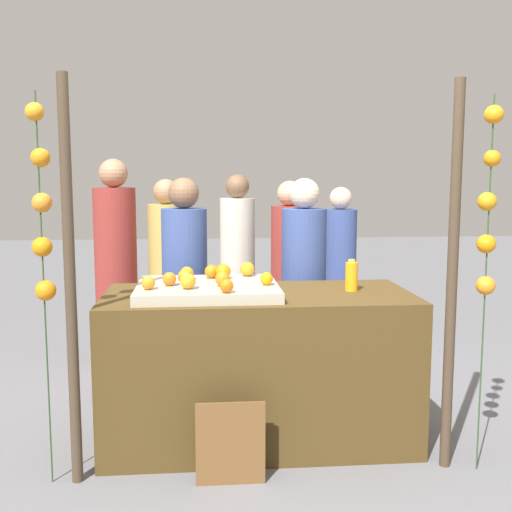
% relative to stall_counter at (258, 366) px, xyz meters
% --- Properties ---
extents(ground_plane, '(24.00, 24.00, 0.00)m').
position_rel_stall_counter_xyz_m(ground_plane, '(0.00, 0.00, -0.44)').
color(ground_plane, slate).
extents(stall_counter, '(1.80, 0.82, 0.89)m').
position_rel_stall_counter_xyz_m(stall_counter, '(0.00, 0.00, 0.00)').
color(stall_counter, '#4C3819').
rests_on(stall_counter, ground_plane).
extents(orange_tray, '(0.81, 0.68, 0.06)m').
position_rel_stall_counter_xyz_m(orange_tray, '(-0.30, -0.01, 0.47)').
color(orange_tray, '#B2AD99').
rests_on(orange_tray, stall_counter).
extents(orange_0, '(0.08, 0.08, 0.08)m').
position_rel_stall_counter_xyz_m(orange_0, '(-0.27, 0.20, 0.54)').
color(orange_0, orange).
rests_on(orange_0, orange_tray).
extents(orange_1, '(0.08, 0.08, 0.08)m').
position_rel_stall_counter_xyz_m(orange_1, '(-0.51, -0.04, 0.54)').
color(orange_1, orange).
rests_on(orange_1, orange_tray).
extents(orange_2, '(0.08, 0.08, 0.08)m').
position_rel_stall_counter_xyz_m(orange_2, '(-0.42, 0.15, 0.54)').
color(orange_2, orange).
rests_on(orange_2, orange_tray).
extents(orange_3, '(0.09, 0.09, 0.09)m').
position_rel_stall_counter_xyz_m(orange_3, '(-0.05, 0.26, 0.55)').
color(orange_3, orange).
rests_on(orange_3, orange_tray).
extents(orange_4, '(0.07, 0.07, 0.07)m').
position_rel_stall_counter_xyz_m(orange_4, '(0.04, -0.07, 0.54)').
color(orange_4, orange).
rests_on(orange_4, orange_tray).
extents(orange_5, '(0.09, 0.09, 0.09)m').
position_rel_stall_counter_xyz_m(orange_5, '(-0.21, -0.08, 0.55)').
color(orange_5, orange).
rests_on(orange_5, orange_tray).
extents(orange_6, '(0.09, 0.09, 0.09)m').
position_rel_stall_counter_xyz_m(orange_6, '(-0.41, -0.16, 0.55)').
color(orange_6, orange).
rests_on(orange_6, orange_tray).
extents(orange_7, '(0.07, 0.07, 0.07)m').
position_rel_stall_counter_xyz_m(orange_7, '(-0.20, -0.29, 0.54)').
color(orange_7, orange).
rests_on(orange_7, orange_tray).
extents(orange_8, '(0.08, 0.08, 0.08)m').
position_rel_stall_counter_xyz_m(orange_8, '(-0.43, 0.01, 0.55)').
color(orange_8, orange).
rests_on(orange_8, orange_tray).
extents(orange_9, '(0.09, 0.09, 0.09)m').
position_rel_stall_counter_xyz_m(orange_9, '(-0.20, 0.16, 0.55)').
color(orange_9, orange).
rests_on(orange_9, orange_tray).
extents(orange_10, '(0.08, 0.08, 0.08)m').
position_rel_stall_counter_xyz_m(orange_10, '(-0.62, -0.15, 0.54)').
color(orange_10, orange).
rests_on(orange_10, orange_tray).
extents(juice_bottle, '(0.08, 0.08, 0.19)m').
position_rel_stall_counter_xyz_m(juice_bottle, '(0.56, 0.03, 0.53)').
color(juice_bottle, orange).
rests_on(juice_bottle, stall_counter).
extents(chalkboard_sign, '(0.35, 0.03, 0.45)m').
position_rel_stall_counter_xyz_m(chalkboard_sign, '(-0.19, -0.55, -0.23)').
color(chalkboard_sign, brown).
rests_on(chalkboard_sign, ground_plane).
extents(vendor_left, '(0.31, 0.31, 1.56)m').
position_rel_stall_counter_xyz_m(vendor_left, '(-0.45, 0.70, 0.28)').
color(vendor_left, '#384C8C').
rests_on(vendor_left, ground_plane).
extents(vendor_right, '(0.31, 0.31, 1.55)m').
position_rel_stall_counter_xyz_m(vendor_right, '(0.38, 0.68, 0.28)').
color(vendor_right, '#384C8C').
rests_on(vendor_right, ground_plane).
extents(crowd_person_0, '(0.29, 0.29, 1.47)m').
position_rel_stall_counter_xyz_m(crowd_person_0, '(0.91, 1.86, 0.24)').
color(crowd_person_0, '#384C8C').
rests_on(crowd_person_0, ground_plane).
extents(crowd_person_1, '(0.31, 0.31, 1.53)m').
position_rel_stall_counter_xyz_m(crowd_person_1, '(0.40, 1.48, 0.27)').
color(crowd_person_1, maroon).
rests_on(crowd_person_1, ground_plane).
extents(crowd_person_2, '(0.34, 0.34, 1.70)m').
position_rel_stall_counter_xyz_m(crowd_person_2, '(-1.02, 1.52, 0.35)').
color(crowd_person_2, maroon).
rests_on(crowd_person_2, ground_plane).
extents(crowd_person_3, '(0.31, 0.31, 1.54)m').
position_rel_stall_counter_xyz_m(crowd_person_3, '(-0.62, 1.63, 0.28)').
color(crowd_person_3, tan).
rests_on(crowd_person_3, ground_plane).
extents(crowd_person_4, '(0.32, 0.32, 1.58)m').
position_rel_stall_counter_xyz_m(crowd_person_4, '(-0.00, 2.04, 0.29)').
color(crowd_person_4, beige).
rests_on(crowd_person_4, ground_plane).
extents(canopy_post_left, '(0.06, 0.06, 2.06)m').
position_rel_stall_counter_xyz_m(canopy_post_left, '(-0.98, -0.45, 0.59)').
color(canopy_post_left, '#473828').
rests_on(canopy_post_left, ground_plane).
extents(canopy_post_right, '(0.06, 0.06, 2.06)m').
position_rel_stall_counter_xyz_m(canopy_post_right, '(0.98, -0.45, 0.59)').
color(canopy_post_right, '#473828').
rests_on(canopy_post_right, ground_plane).
extents(garland_strand_left, '(0.11, 0.11, 1.97)m').
position_rel_stall_counter_xyz_m(garland_strand_left, '(-1.10, -0.44, 0.95)').
color(garland_strand_left, '#2D4C23').
rests_on(garland_strand_left, ground_plane).
extents(garland_strand_right, '(0.11, 0.10, 1.97)m').
position_rel_stall_counter_xyz_m(garland_strand_right, '(1.13, -0.50, 0.96)').
color(garland_strand_right, '#2D4C23').
rests_on(garland_strand_right, ground_plane).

